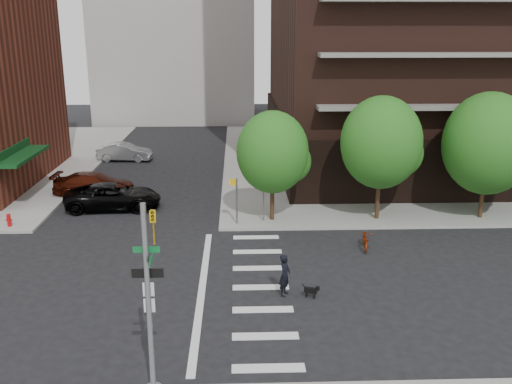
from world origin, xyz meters
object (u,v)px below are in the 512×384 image
Objects in this scene: fire_hydrant at (9,219)px; dog_walker at (285,275)px; scooter at (366,239)px; parked_car_black at (113,196)px; parked_car_silver at (125,152)px; parked_car_maroon at (95,184)px; traffic_signal at (151,318)px.

dog_walker is at bearing -30.54° from fire_hydrant.
scooter is at bearing -10.54° from fire_hydrant.
fire_hydrant is 0.41× the size of dog_walker.
fire_hydrant is at bearing 82.84° from dog_walker.
parked_car_black is 1.28× the size of parked_car_silver.
parked_car_black reaches higher than parked_car_silver.
dog_walker is (9.46, -11.94, 0.10)m from parked_car_black.
parked_car_silver is at bearing 47.51° from dog_walker.
parked_car_black is (5.00, 3.41, 0.24)m from fire_hydrant.
parked_car_maroon is 18.56m from scooter.
parked_car_silver is 25.39m from scooter.
parked_car_black reaches higher than scooter.
dog_walker is at bearing 56.80° from traffic_signal.
dog_walker reaches higher than scooter.
scooter reaches higher than fire_hydrant.
traffic_signal is at bearing -167.41° from parked_car_black.
parked_car_maroon reaches higher than parked_car_silver.
scooter is (13.92, -6.93, -0.30)m from parked_car_black.
parked_car_maroon reaches higher than scooter.
scooter is (15.66, -19.98, -0.24)m from parked_car_silver.
parked_car_black is 15.56m from scooter.
dog_walker reaches higher than fire_hydrant.
parked_car_maroon is 18.63m from dog_walker.
parked_car_black is at bearing 34.29° from fire_hydrant.
dog_walker is (14.46, -8.53, 0.34)m from fire_hydrant.
traffic_signal is 3.21× the size of scooter.
scooter is 6.72m from dog_walker.
parked_car_maroon reaches higher than fire_hydrant.
scooter is 1.05× the size of dog_walker.
parked_car_maroon is (3.18, 6.31, 0.21)m from fire_hydrant.
parked_car_black is 3.18× the size of dog_walker.
fire_hydrant is 16.79m from dog_walker.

